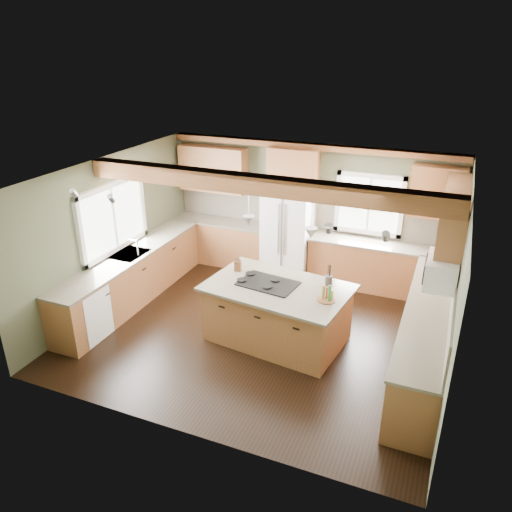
% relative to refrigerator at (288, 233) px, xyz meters
% --- Properties ---
extents(floor, '(5.60, 5.60, 0.00)m').
position_rel_refrigerator_xyz_m(floor, '(0.30, -2.12, -0.90)').
color(floor, black).
rests_on(floor, ground).
extents(ceiling, '(5.60, 5.60, 0.00)m').
position_rel_refrigerator_xyz_m(ceiling, '(0.30, -2.12, 1.70)').
color(ceiling, silver).
rests_on(ceiling, wall_back).
extents(wall_back, '(5.60, 0.00, 5.60)m').
position_rel_refrigerator_xyz_m(wall_back, '(0.30, 0.38, 0.40)').
color(wall_back, '#4E543B').
rests_on(wall_back, ground).
extents(wall_left, '(0.00, 5.00, 5.00)m').
position_rel_refrigerator_xyz_m(wall_left, '(-2.50, -2.12, 0.40)').
color(wall_left, '#4E543B').
rests_on(wall_left, ground).
extents(wall_right, '(0.00, 5.00, 5.00)m').
position_rel_refrigerator_xyz_m(wall_right, '(3.10, -2.12, 0.40)').
color(wall_right, '#4E543B').
rests_on(wall_right, ground).
extents(ceiling_beam, '(5.55, 0.26, 0.26)m').
position_rel_refrigerator_xyz_m(ceiling_beam, '(0.30, -2.26, 1.57)').
color(ceiling_beam, brown).
rests_on(ceiling_beam, ceiling).
extents(soffit_trim, '(5.55, 0.20, 0.10)m').
position_rel_refrigerator_xyz_m(soffit_trim, '(0.30, 0.28, 1.64)').
color(soffit_trim, brown).
rests_on(soffit_trim, ceiling).
extents(backsplash_back, '(5.58, 0.03, 0.58)m').
position_rel_refrigerator_xyz_m(backsplash_back, '(0.30, 0.36, 0.31)').
color(backsplash_back, brown).
rests_on(backsplash_back, wall_back).
extents(backsplash_right, '(0.03, 3.70, 0.58)m').
position_rel_refrigerator_xyz_m(backsplash_right, '(3.08, -2.07, 0.31)').
color(backsplash_right, brown).
rests_on(backsplash_right, wall_right).
extents(base_cab_back_left, '(2.02, 0.60, 0.88)m').
position_rel_refrigerator_xyz_m(base_cab_back_left, '(-1.49, 0.08, -0.46)').
color(base_cab_back_left, brown).
rests_on(base_cab_back_left, floor).
extents(counter_back_left, '(2.06, 0.64, 0.04)m').
position_rel_refrigerator_xyz_m(counter_back_left, '(-1.49, 0.08, 0.00)').
color(counter_back_left, brown).
rests_on(counter_back_left, base_cab_back_left).
extents(base_cab_back_right, '(2.62, 0.60, 0.88)m').
position_rel_refrigerator_xyz_m(base_cab_back_right, '(1.79, 0.08, -0.46)').
color(base_cab_back_right, brown).
rests_on(base_cab_back_right, floor).
extents(counter_back_right, '(2.66, 0.64, 0.04)m').
position_rel_refrigerator_xyz_m(counter_back_right, '(1.79, 0.08, 0.00)').
color(counter_back_right, brown).
rests_on(counter_back_right, base_cab_back_right).
extents(base_cab_left, '(0.60, 3.70, 0.88)m').
position_rel_refrigerator_xyz_m(base_cab_left, '(-2.20, -2.07, -0.46)').
color(base_cab_left, brown).
rests_on(base_cab_left, floor).
extents(counter_left, '(0.64, 3.74, 0.04)m').
position_rel_refrigerator_xyz_m(counter_left, '(-2.20, -2.07, 0.00)').
color(counter_left, brown).
rests_on(counter_left, base_cab_left).
extents(base_cab_right, '(0.60, 3.70, 0.88)m').
position_rel_refrigerator_xyz_m(base_cab_right, '(2.80, -2.07, -0.46)').
color(base_cab_right, brown).
rests_on(base_cab_right, floor).
extents(counter_right, '(0.64, 3.74, 0.04)m').
position_rel_refrigerator_xyz_m(counter_right, '(2.80, -2.07, 0.00)').
color(counter_right, brown).
rests_on(counter_right, base_cab_right).
extents(upper_cab_back_left, '(1.40, 0.35, 0.90)m').
position_rel_refrigerator_xyz_m(upper_cab_back_left, '(-1.69, 0.21, 1.05)').
color(upper_cab_back_left, brown).
rests_on(upper_cab_back_left, wall_back).
extents(upper_cab_over_fridge, '(0.96, 0.35, 0.70)m').
position_rel_refrigerator_xyz_m(upper_cab_over_fridge, '(-0.00, 0.21, 1.25)').
color(upper_cab_over_fridge, brown).
rests_on(upper_cab_over_fridge, wall_back).
extents(upper_cab_right, '(0.35, 2.20, 0.90)m').
position_rel_refrigerator_xyz_m(upper_cab_right, '(2.92, -1.22, 1.05)').
color(upper_cab_right, brown).
rests_on(upper_cab_right, wall_right).
extents(upper_cab_back_corner, '(0.90, 0.35, 0.90)m').
position_rel_refrigerator_xyz_m(upper_cab_back_corner, '(2.60, 0.21, 1.05)').
color(upper_cab_back_corner, brown).
rests_on(upper_cab_back_corner, wall_back).
extents(window_left, '(0.04, 1.60, 1.05)m').
position_rel_refrigerator_xyz_m(window_left, '(-2.48, -2.07, 0.65)').
color(window_left, white).
rests_on(window_left, wall_left).
extents(window_back, '(1.10, 0.04, 1.00)m').
position_rel_refrigerator_xyz_m(window_back, '(1.45, 0.36, 0.65)').
color(window_back, white).
rests_on(window_back, wall_back).
extents(sink, '(0.50, 0.65, 0.03)m').
position_rel_refrigerator_xyz_m(sink, '(-2.20, -2.07, 0.01)').
color(sink, '#262628').
rests_on(sink, counter_left).
extents(faucet, '(0.02, 0.02, 0.28)m').
position_rel_refrigerator_xyz_m(faucet, '(-2.02, -2.07, 0.15)').
color(faucet, '#B2B2B7').
rests_on(faucet, sink).
extents(dishwasher, '(0.60, 0.60, 0.84)m').
position_rel_refrigerator_xyz_m(dishwasher, '(-2.19, -3.37, -0.47)').
color(dishwasher, white).
rests_on(dishwasher, floor).
extents(oven, '(0.60, 0.72, 0.84)m').
position_rel_refrigerator_xyz_m(oven, '(2.79, -3.37, -0.47)').
color(oven, white).
rests_on(oven, floor).
extents(microwave, '(0.40, 0.70, 0.38)m').
position_rel_refrigerator_xyz_m(microwave, '(2.88, -2.17, 0.65)').
color(microwave, white).
rests_on(microwave, wall_right).
extents(pendant_left, '(0.18, 0.18, 0.16)m').
position_rel_refrigerator_xyz_m(pendant_left, '(0.12, -2.20, 0.98)').
color(pendant_left, '#B2B2B7').
rests_on(pendant_left, ceiling).
extents(pendant_right, '(0.18, 0.18, 0.16)m').
position_rel_refrigerator_xyz_m(pendant_right, '(1.12, -2.33, 0.98)').
color(pendant_right, '#B2B2B7').
rests_on(pendant_right, ceiling).
extents(refrigerator, '(0.90, 0.74, 1.80)m').
position_rel_refrigerator_xyz_m(refrigerator, '(0.00, 0.00, 0.00)').
color(refrigerator, white).
rests_on(refrigerator, floor).
extents(island, '(2.15, 1.47, 0.88)m').
position_rel_refrigerator_xyz_m(island, '(0.62, -2.26, -0.46)').
color(island, brown).
rests_on(island, floor).
extents(island_top, '(2.30, 1.62, 0.04)m').
position_rel_refrigerator_xyz_m(island_top, '(0.62, -2.26, 0.00)').
color(island_top, brown).
rests_on(island_top, island).
extents(cooktop, '(0.94, 0.69, 0.02)m').
position_rel_refrigerator_xyz_m(cooktop, '(0.45, -2.24, 0.03)').
color(cooktop, black).
rests_on(cooktop, island_top).
extents(knife_block, '(0.12, 0.10, 0.18)m').
position_rel_refrigerator_xyz_m(knife_block, '(-0.17, -1.98, 0.11)').
color(knife_block, '#592F1A').
rests_on(knife_block, island_top).
extents(utensil_crock, '(0.15, 0.15, 0.15)m').
position_rel_refrigerator_xyz_m(utensil_crock, '(1.31, -1.92, 0.10)').
color(utensil_crock, '#3D3730').
rests_on(utensil_crock, island_top).
extents(bottle_tray, '(0.30, 0.30, 0.24)m').
position_rel_refrigerator_xyz_m(bottle_tray, '(1.41, -2.40, 0.14)').
color(bottle_tray, brown).
rests_on(bottle_tray, island_top).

